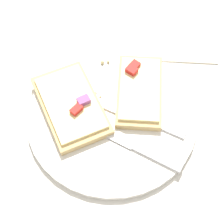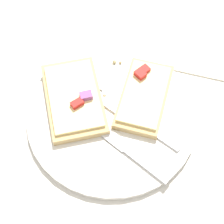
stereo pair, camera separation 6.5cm
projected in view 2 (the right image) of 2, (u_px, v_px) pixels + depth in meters
The scene contains 8 objects.
ground_plane at pixel (112, 118), 0.67m from camera, with size 4.00×4.00×0.00m, color beige.
plate at pixel (112, 116), 0.66m from camera, with size 0.30×0.30×0.01m.
fork at pixel (127, 113), 0.65m from camera, with size 0.19×0.09×0.01m.
knife at pixel (122, 145), 0.62m from camera, with size 0.22×0.11×0.01m.
pizza_slice_main at pixel (74, 98), 0.66m from camera, with size 0.16×0.19×0.03m.
pizza_slice_corner at pixel (144, 95), 0.66m from camera, with size 0.08×0.15×0.03m.
crumb_scatter at pixel (112, 75), 0.69m from camera, with size 0.02×0.09×0.01m.
napkin at pixel (197, 56), 0.73m from camera, with size 0.15×0.09×0.01m.
Camera 2 is at (0.08, -0.31, 0.58)m, focal length 60.00 mm.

